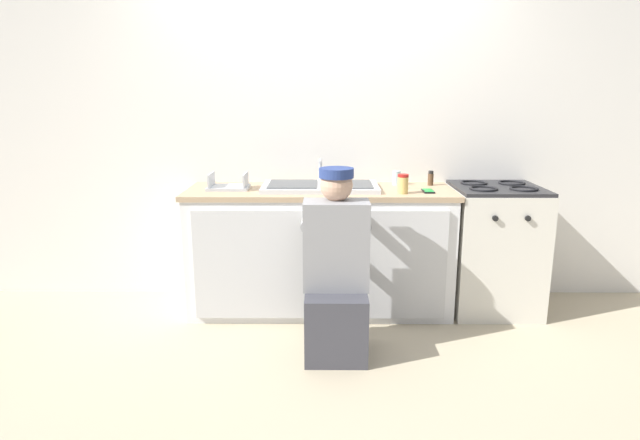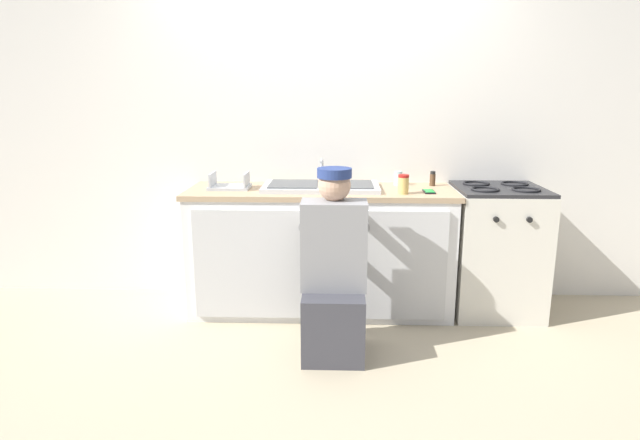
# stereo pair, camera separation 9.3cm
# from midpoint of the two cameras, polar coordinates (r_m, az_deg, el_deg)

# --- Properties ---
(ground_plane) EXTENTS (12.00, 12.00, 0.00)m
(ground_plane) POSITION_cam_midpoint_polar(r_m,az_deg,el_deg) (3.68, -0.75, -11.02)
(ground_plane) COLOR tan
(back_wall) EXTENTS (6.00, 0.10, 2.50)m
(back_wall) POSITION_cam_midpoint_polar(r_m,az_deg,el_deg) (4.01, -0.62, 9.50)
(back_wall) COLOR silver
(back_wall) RESTS_ON ground_plane
(counter_cabinet) EXTENTS (1.81, 0.62, 0.84)m
(counter_cabinet) POSITION_cam_midpoint_polar(r_m,az_deg,el_deg) (3.81, -0.68, -3.44)
(counter_cabinet) COLOR white
(counter_cabinet) RESTS_ON ground_plane
(countertop) EXTENTS (1.85, 0.62, 0.04)m
(countertop) POSITION_cam_midpoint_polar(r_m,az_deg,el_deg) (3.71, -0.70, 3.07)
(countertop) COLOR tan
(countertop) RESTS_ON counter_cabinet
(sink_double_basin) EXTENTS (0.80, 0.44, 0.19)m
(sink_double_basin) POSITION_cam_midpoint_polar(r_m,az_deg,el_deg) (3.71, -0.70, 3.64)
(sink_double_basin) COLOR silver
(sink_double_basin) RESTS_ON countertop
(stove_range) EXTENTS (0.60, 0.62, 0.91)m
(stove_range) POSITION_cam_midpoint_polar(r_m,az_deg,el_deg) (3.98, 17.36, -2.88)
(stove_range) COLOR silver
(stove_range) RESTS_ON ground_plane
(plumber_person) EXTENTS (0.42, 0.61, 1.10)m
(plumber_person) POSITION_cam_midpoint_polar(r_m,az_deg,el_deg) (3.15, 0.85, -6.26)
(plumber_person) COLOR #3F3F47
(plumber_person) RESTS_ON ground_plane
(water_glass) EXTENTS (0.06, 0.06, 0.10)m
(water_glass) POSITION_cam_midpoint_polar(r_m,az_deg,el_deg) (3.91, 7.48, 4.48)
(water_glass) COLOR #ADC6CC
(water_glass) RESTS_ON countertop
(condiment_jar) EXTENTS (0.07, 0.07, 0.13)m
(condiment_jar) POSITION_cam_midpoint_polar(r_m,az_deg,el_deg) (3.56, 8.10, 3.84)
(condiment_jar) COLOR #DBB760
(condiment_jar) RESTS_ON countertop
(dish_rack_tray) EXTENTS (0.28, 0.22, 0.11)m
(dish_rack_tray) POSITION_cam_midpoint_polar(r_m,az_deg,el_deg) (3.77, -10.43, 3.65)
(dish_rack_tray) COLOR #B2B7BC
(dish_rack_tray) RESTS_ON countertop
(spice_bottle_pepper) EXTENTS (0.04, 0.04, 0.10)m
(spice_bottle_pepper) POSITION_cam_midpoint_polar(r_m,az_deg,el_deg) (3.92, 11.05, 4.39)
(spice_bottle_pepper) COLOR #513823
(spice_bottle_pepper) RESTS_ON countertop
(cell_phone) EXTENTS (0.07, 0.14, 0.01)m
(cell_phone) POSITION_cam_midpoint_polar(r_m,az_deg,el_deg) (3.66, 10.73, 3.06)
(cell_phone) COLOR black
(cell_phone) RESTS_ON countertop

